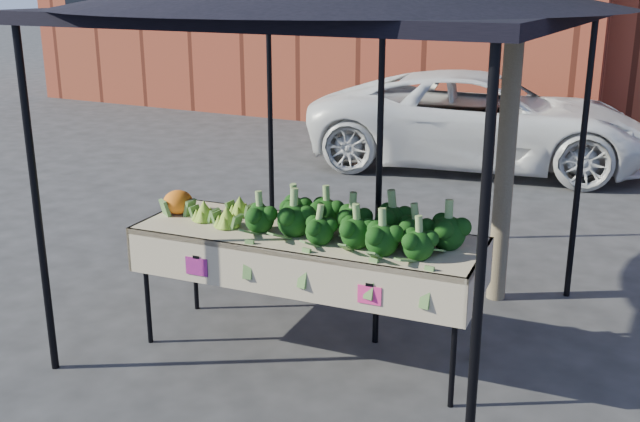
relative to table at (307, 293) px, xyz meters
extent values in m
plane|color=#252527|center=(-0.20, 0.08, -0.45)|extent=(90.00, 90.00, 0.00)
cube|color=#C0B598|center=(0.00, 0.00, 0.00)|extent=(2.46, 0.99, 0.90)
cube|color=#F22D8C|center=(-0.64, -0.40, 0.25)|extent=(0.17, 0.01, 0.12)
cube|color=#EB2C7F|center=(0.60, -0.40, 0.25)|extent=(0.17, 0.01, 0.12)
ellipsoid|color=black|center=(0.33, 0.03, 0.59)|extent=(1.49, 0.59, 0.28)
ellipsoid|color=#9BBC39|center=(-0.66, -0.01, 0.56)|extent=(0.45, 0.49, 0.22)
ellipsoid|color=orange|center=(-1.05, -0.05, 0.55)|extent=(0.22, 0.22, 0.19)
camera|label=1|loc=(2.30, -4.23, 2.09)|focal=41.75mm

